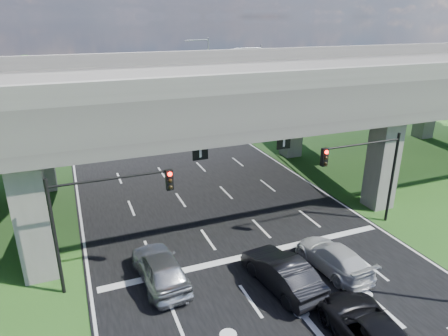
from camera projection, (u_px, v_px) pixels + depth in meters
ground at (284, 292)px, 19.56m from camera, size 160.00×160.00×0.00m
road at (213, 207)px, 28.23m from camera, size 18.00×120.00×0.03m
overpass at (202, 91)px, 27.16m from camera, size 80.00×15.00×10.00m
signal_right at (368, 166)px, 24.21m from camera, size 5.76×0.54×6.00m
signal_left at (101, 209)px, 18.78m from camera, size 5.76×0.54×6.00m
streetlight_far at (256, 86)px, 41.82m from camera, size 3.38×0.25×10.00m
streetlight_beyond at (206, 69)px, 55.71m from camera, size 3.38×0.25×10.00m
tree_left_near at (4, 110)px, 35.58m from camera, size 4.50×4.50×7.80m
tree_left_far at (26, 81)px, 49.71m from camera, size 4.80×4.80×8.32m
tree_right_near at (264, 91)px, 46.80m from camera, size 4.20×4.20×7.28m
tree_right_mid at (256, 83)px, 54.90m from camera, size 3.91×3.90×6.76m
tree_right_far at (209, 72)px, 60.23m from camera, size 4.50×4.50×7.80m
car_silver at (160, 268)px, 19.98m from camera, size 2.36×5.16×1.71m
car_dark at (282, 272)px, 19.65m from camera, size 2.37×5.18×1.65m
car_white at (333, 257)px, 21.09m from camera, size 2.32×4.98×1.41m
car_trailing at (371, 332)px, 16.04m from camera, size 2.97×5.64×1.51m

